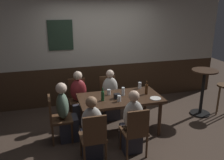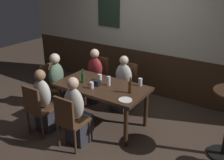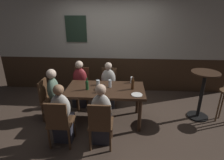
% 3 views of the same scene
% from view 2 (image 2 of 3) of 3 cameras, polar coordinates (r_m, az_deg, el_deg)
% --- Properties ---
extents(ground_plane, '(12.00, 12.00, 0.00)m').
position_cam_2_polar(ground_plane, '(4.75, -2.11, -9.40)').
color(ground_plane, '#423328').
extents(wall_back, '(6.40, 0.13, 2.60)m').
position_cam_2_polar(wall_back, '(5.59, 7.63, 9.85)').
color(wall_back, '#3D2819').
rests_on(wall_back, ground_plane).
extents(dining_table, '(1.57, 0.84, 0.74)m').
position_cam_2_polar(dining_table, '(4.44, -2.22, -2.25)').
color(dining_table, '#382316').
rests_on(dining_table, ground_plane).
extents(chair_mid_near, '(0.40, 0.40, 0.88)m').
position_cam_2_polar(chair_mid_near, '(3.95, -9.34, -8.54)').
color(chair_mid_near, '#513521').
rests_on(chair_mid_near, ground_plane).
extents(chair_left_far, '(0.40, 0.40, 0.88)m').
position_cam_2_polar(chair_left_far, '(5.50, -3.00, 1.00)').
color(chair_left_far, '#513521').
rests_on(chair_left_far, ground_plane).
extents(chair_head_west, '(0.40, 0.40, 0.88)m').
position_cam_2_polar(chair_head_west, '(5.24, -12.95, -0.70)').
color(chair_head_west, '#513521').
rests_on(chair_head_west, ground_plane).
extents(chair_left_near, '(0.40, 0.40, 0.88)m').
position_cam_2_polar(chair_left_near, '(4.39, -16.06, -5.74)').
color(chair_left_near, '#513521').
rests_on(chair_left_near, ground_plane).
extents(chair_mid_far, '(0.40, 0.40, 0.88)m').
position_cam_2_polar(chair_mid_far, '(5.15, 3.21, -0.56)').
color(chair_mid_far, '#513521').
rests_on(chair_mid_far, ground_plane).
extents(person_mid_near, '(0.34, 0.37, 1.13)m').
position_cam_2_polar(person_mid_near, '(4.06, -7.76, -7.86)').
color(person_mid_near, '#2D2D38').
rests_on(person_mid_near, ground_plane).
extents(person_left_far, '(0.34, 0.37, 1.11)m').
position_cam_2_polar(person_left_far, '(5.39, -4.02, 0.13)').
color(person_left_far, '#2D2D38').
rests_on(person_left_far, ground_plane).
extents(person_head_west, '(0.37, 0.34, 1.13)m').
position_cam_2_polar(person_head_west, '(5.14, -11.66, -1.31)').
color(person_head_west, '#2D2D38').
rests_on(person_head_west, ground_plane).
extents(person_left_near, '(0.34, 0.37, 1.11)m').
position_cam_2_polar(person_left_near, '(4.50, -14.45, -5.34)').
color(person_left_near, '#2D2D38').
rests_on(person_left_near, ground_plane).
extents(person_mid_far, '(0.34, 0.37, 1.08)m').
position_cam_2_polar(person_mid_far, '(5.04, 2.25, -1.67)').
color(person_mid_far, '#2D2D38').
rests_on(person_mid_far, ground_plane).
extents(pint_glass_pale, '(0.06, 0.06, 0.16)m').
position_cam_2_polar(pint_glass_pale, '(4.39, -0.73, -0.27)').
color(pint_glass_pale, silver).
rests_on(pint_glass_pale, dining_table).
extents(pint_glass_amber, '(0.07, 0.07, 0.10)m').
position_cam_2_polar(pint_glass_amber, '(4.62, -2.70, 0.54)').
color(pint_glass_amber, silver).
rests_on(pint_glass_amber, dining_table).
extents(highball_clear, '(0.07, 0.07, 0.11)m').
position_cam_2_polar(highball_clear, '(4.29, -4.50, -1.24)').
color(highball_clear, silver).
rests_on(highball_clear, dining_table).
extents(pint_glass_stout, '(0.07, 0.07, 0.13)m').
position_cam_2_polar(pint_glass_stout, '(4.40, 6.25, -0.50)').
color(pint_glass_stout, silver).
rests_on(pint_glass_stout, dining_table).
extents(beer_bottle_green, '(0.06, 0.06, 0.25)m').
position_cam_2_polar(beer_bottle_green, '(4.52, -6.45, 0.61)').
color(beer_bottle_green, '#194723').
rests_on(beer_bottle_green, dining_table).
extents(beer_bottle_brown, '(0.06, 0.06, 0.27)m').
position_cam_2_polar(beer_bottle_brown, '(4.10, 4.04, -1.49)').
color(beer_bottle_brown, '#42230F').
rests_on(beer_bottle_brown, dining_table).
extents(plate_white_large, '(0.21, 0.21, 0.01)m').
position_cam_2_polar(plate_white_large, '(3.90, 2.95, -4.41)').
color(plate_white_large, white).
rests_on(plate_white_large, dining_table).
extents(condiment_caddy, '(0.11, 0.09, 0.09)m').
position_cam_2_polar(condiment_caddy, '(4.40, -3.31, -0.64)').
color(condiment_caddy, black).
rests_on(condiment_caddy, dining_table).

